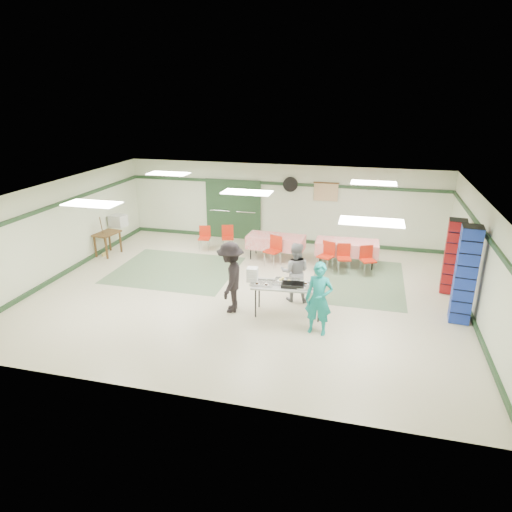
% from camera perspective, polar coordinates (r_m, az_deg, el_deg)
% --- Properties ---
extents(floor, '(11.00, 11.00, 0.00)m').
position_cam_1_polar(floor, '(12.13, -1.04, -4.51)').
color(floor, beige).
rests_on(floor, ground).
extents(ceiling, '(11.00, 11.00, 0.00)m').
position_cam_1_polar(ceiling, '(11.28, -1.13, 8.07)').
color(ceiling, silver).
rests_on(ceiling, wall_back).
extents(wall_back, '(11.00, 0.00, 11.00)m').
position_cam_1_polar(wall_back, '(15.85, 3.22, 6.54)').
color(wall_back, beige).
rests_on(wall_back, floor).
extents(wall_front, '(11.00, 0.00, 11.00)m').
position_cam_1_polar(wall_front, '(7.73, -9.98, -8.75)').
color(wall_front, beige).
rests_on(wall_front, floor).
extents(wall_left, '(0.00, 9.00, 9.00)m').
position_cam_1_polar(wall_left, '(14.06, -23.29, 3.16)').
color(wall_left, beige).
rests_on(wall_left, floor).
extents(wall_right, '(0.00, 9.00, 9.00)m').
position_cam_1_polar(wall_right, '(11.55, 26.27, -0.73)').
color(wall_right, beige).
rests_on(wall_right, floor).
extents(trim_back, '(11.00, 0.06, 0.10)m').
position_cam_1_polar(trim_back, '(15.68, 3.25, 9.00)').
color(trim_back, '#213D22').
rests_on(trim_back, wall_back).
extents(baseboard_back, '(11.00, 0.06, 0.12)m').
position_cam_1_polar(baseboard_back, '(16.17, 3.11, 2.06)').
color(baseboard_back, '#213D22').
rests_on(baseboard_back, floor).
extents(trim_left, '(0.06, 9.00, 0.10)m').
position_cam_1_polar(trim_left, '(13.88, -23.59, 5.92)').
color(trim_left, '#213D22').
rests_on(trim_left, wall_back).
extents(baseboard_left, '(0.06, 9.00, 0.12)m').
position_cam_1_polar(baseboard_left, '(14.43, -22.50, -1.74)').
color(baseboard_left, '#213D22').
rests_on(baseboard_left, floor).
extents(trim_right, '(0.06, 9.00, 0.10)m').
position_cam_1_polar(trim_right, '(11.34, 26.66, 2.60)').
color(trim_right, '#213D22').
rests_on(trim_right, wall_back).
extents(baseboard_right, '(0.06, 9.00, 0.12)m').
position_cam_1_polar(baseboard_right, '(12.02, 25.20, -6.48)').
color(baseboard_right, '#213D22').
rests_on(baseboard_right, floor).
extents(green_patch_a, '(3.50, 3.00, 0.01)m').
position_cam_1_polar(green_patch_a, '(13.79, -10.02, -1.71)').
color(green_patch_a, slate).
rests_on(green_patch_a, floor).
extents(green_patch_b, '(2.50, 3.50, 0.01)m').
position_cam_1_polar(green_patch_b, '(13.14, 12.60, -3.01)').
color(green_patch_b, slate).
rests_on(green_patch_b, floor).
extents(double_door_left, '(0.90, 0.06, 2.10)m').
position_cam_1_polar(double_door_left, '(16.42, -4.43, 5.90)').
color(double_door_left, '#949694').
rests_on(double_door_left, floor).
extents(double_door_right, '(0.90, 0.06, 2.10)m').
position_cam_1_polar(double_door_right, '(16.15, -1.22, 5.72)').
color(double_door_right, '#949694').
rests_on(double_door_right, floor).
extents(door_frame, '(2.00, 0.03, 2.15)m').
position_cam_1_polar(door_frame, '(16.26, -2.87, 5.80)').
color(door_frame, '#213D22').
rests_on(door_frame, floor).
extents(wall_fan, '(0.50, 0.10, 0.50)m').
position_cam_1_polar(wall_fan, '(15.59, 4.32, 8.92)').
color(wall_fan, black).
rests_on(wall_fan, wall_back).
extents(scroll_banner, '(0.80, 0.02, 0.60)m').
position_cam_1_polar(scroll_banner, '(15.48, 8.72, 7.91)').
color(scroll_banner, tan).
rests_on(scroll_banner, wall_back).
extents(serving_table, '(1.74, 0.83, 0.76)m').
position_cam_1_polar(serving_table, '(10.70, 4.06, -3.86)').
color(serving_table, beige).
rests_on(serving_table, floor).
extents(sheet_tray_right, '(0.59, 0.46, 0.02)m').
position_cam_1_polar(sheet_tray_right, '(10.59, 6.83, -3.86)').
color(sheet_tray_right, silver).
rests_on(sheet_tray_right, serving_table).
extents(sheet_tray_mid, '(0.64, 0.51, 0.02)m').
position_cam_1_polar(sheet_tray_mid, '(10.80, 3.87, -3.27)').
color(sheet_tray_mid, silver).
rests_on(sheet_tray_mid, serving_table).
extents(sheet_tray_left, '(0.56, 0.44, 0.02)m').
position_cam_1_polar(sheet_tray_left, '(10.71, 0.76, -3.42)').
color(sheet_tray_left, silver).
rests_on(sheet_tray_left, serving_table).
extents(baking_pan, '(0.55, 0.37, 0.08)m').
position_cam_1_polar(baking_pan, '(10.59, 4.63, -3.62)').
color(baking_pan, black).
rests_on(baking_pan, serving_table).
extents(foam_box_stack, '(0.27, 0.25, 0.34)m').
position_cam_1_polar(foam_box_stack, '(10.78, -0.46, -2.34)').
color(foam_box_stack, white).
rests_on(foam_box_stack, serving_table).
extents(volunteer_teal, '(0.64, 0.46, 1.64)m').
position_cam_1_polar(volunteer_teal, '(9.92, 7.86, -5.33)').
color(volunteer_teal, '#138683').
rests_on(volunteer_teal, floor).
extents(volunteer_grey, '(0.79, 0.64, 1.53)m').
position_cam_1_polar(volunteer_grey, '(11.42, 4.90, -2.01)').
color(volunteer_grey, gray).
rests_on(volunteer_grey, floor).
extents(volunteer_dark, '(0.79, 1.19, 1.72)m').
position_cam_1_polar(volunteer_dark, '(10.82, -3.19, -2.68)').
color(volunteer_dark, black).
rests_on(volunteer_dark, floor).
extents(dining_table_a, '(1.88, 0.88, 0.77)m').
position_cam_1_polar(dining_table_a, '(14.06, 11.29, 1.10)').
color(dining_table_a, red).
rests_on(dining_table_a, floor).
extents(dining_table_b, '(1.80, 0.87, 0.77)m').
position_cam_1_polar(dining_table_b, '(14.32, 2.48, 1.82)').
color(dining_table_b, red).
rests_on(dining_table_b, floor).
extents(chair_a, '(0.46, 0.46, 0.84)m').
position_cam_1_polar(chair_a, '(13.55, 10.91, 0.13)').
color(chair_a, red).
rests_on(chair_a, floor).
extents(chair_b, '(0.53, 0.53, 0.87)m').
position_cam_1_polar(chair_b, '(13.57, 8.87, 0.37)').
color(chair_b, red).
rests_on(chair_b, floor).
extents(chair_c, '(0.52, 0.52, 0.84)m').
position_cam_1_polar(chair_c, '(13.53, 13.72, -0.11)').
color(chair_c, red).
rests_on(chair_c, floor).
extents(chair_d, '(0.56, 0.56, 0.92)m').
position_cam_1_polar(chair_d, '(13.78, 2.28, 1.06)').
color(chair_d, red).
rests_on(chair_d, floor).
extents(chair_loose_a, '(0.48, 0.48, 0.83)m').
position_cam_1_polar(chair_loose_a, '(15.20, -3.56, 2.63)').
color(chair_loose_a, red).
rests_on(chair_loose_a, floor).
extents(chair_loose_b, '(0.43, 0.43, 0.81)m').
position_cam_1_polar(chair_loose_b, '(15.26, -6.44, 2.56)').
color(chair_loose_b, red).
rests_on(chair_loose_b, floor).
extents(crate_stack_blue_a, '(0.41, 0.41, 1.75)m').
position_cam_1_polar(crate_stack_blue_a, '(12.85, 23.36, -0.56)').
color(crate_stack_blue_a, navy).
rests_on(crate_stack_blue_a, floor).
extents(crate_stack_red, '(0.48, 0.48, 1.98)m').
position_cam_1_polar(crate_stack_red, '(12.83, 23.42, -0.07)').
color(crate_stack_red, '#A7101C').
rests_on(crate_stack_red, floor).
extents(crate_stack_blue_b, '(0.48, 0.48, 2.29)m').
position_cam_1_polar(crate_stack_blue_b, '(11.23, 24.70, -2.18)').
color(crate_stack_blue_b, navy).
rests_on(crate_stack_blue_b, floor).
extents(printer_table, '(0.66, 0.92, 0.74)m').
position_cam_1_polar(printer_table, '(15.41, -18.11, 2.41)').
color(printer_table, brown).
rests_on(printer_table, floor).
extents(office_printer, '(0.54, 0.49, 0.39)m').
position_cam_1_polar(office_printer, '(15.93, -16.85, 4.24)').
color(office_printer, beige).
rests_on(office_printer, printer_table).
extents(broom, '(0.03, 0.21, 1.27)m').
position_cam_1_polar(broom, '(15.38, -18.54, 2.43)').
color(broom, brown).
rests_on(broom, floor).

